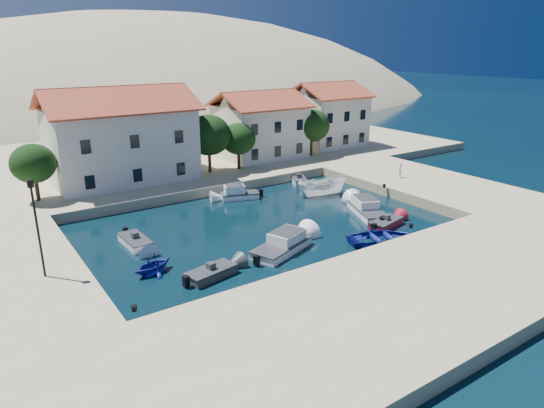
{
  "coord_description": "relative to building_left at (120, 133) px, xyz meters",
  "views": [
    {
      "loc": [
        -21.1,
        -22.53,
        14.75
      ],
      "look_at": [
        0.6,
        9.44,
        2.0
      ],
      "focal_mm": 32.0,
      "sensor_mm": 36.0,
      "label": 1
    }
  ],
  "objects": [
    {
      "name": "motorboat_white_ne",
      "position": [
        16.74,
        -9.0,
        -5.64
      ],
      "size": [
        2.62,
        3.38,
        1.25
      ],
      "rotation": [
        0.0,
        0.0,
        1.13
      ],
      "color": "white",
      "rests_on": "ground"
    },
    {
      "name": "motorboat_white_west",
      "position": [
        -4.43,
        -16.01,
        -5.64
      ],
      "size": [
        1.7,
        3.64,
        1.25
      ],
      "rotation": [
        0.0,
        0.0,
        -1.54
      ],
      "color": "white",
      "rests_on": "ground"
    },
    {
      "name": "ground",
      "position": [
        6.0,
        -28.0,
        -5.94
      ],
      "size": [
        400.0,
        400.0,
        0.0
      ],
      "primitive_type": "plane",
      "color": "black",
      "rests_on": "ground"
    },
    {
      "name": "motorboat_grey_sw",
      "position": [
        -2.1,
        -24.16,
        -5.64
      ],
      "size": [
        3.69,
        2.19,
        1.25
      ],
      "rotation": [
        0.0,
        0.0,
        0.2
      ],
      "color": "#333439",
      "rests_on": "ground"
    },
    {
      "name": "cabin_cruiser_north",
      "position": [
        8.29,
        -10.28,
        -5.46
      ],
      "size": [
        4.08,
        2.73,
        1.6
      ],
      "rotation": [
        0.0,
        0.0,
        2.81
      ],
      "color": "white",
      "rests_on": "ground"
    },
    {
      "name": "quay_east",
      "position": [
        26.5,
        -18.0,
        -5.44
      ],
      "size": [
        11.0,
        20.0,
        1.0
      ],
      "primitive_type": "cube",
      "color": "tan",
      "rests_on": "ground"
    },
    {
      "name": "quay_north",
      "position": [
        8.0,
        10.0,
        -5.44
      ],
      "size": [
        80.0,
        36.0,
        1.0
      ],
      "primitive_type": "cube",
      "color": "tan",
      "rests_on": "ground"
    },
    {
      "name": "lamppost",
      "position": [
        -11.5,
        -20.0,
        -1.18
      ],
      "size": [
        0.35,
        0.25,
        6.22
      ],
      "color": "black",
      "rests_on": "quay_west"
    },
    {
      "name": "quay_south",
      "position": [
        6.0,
        -34.0,
        -5.44
      ],
      "size": [
        52.0,
        12.0,
        1.0
      ],
      "primitive_type": "cube",
      "color": "tan",
      "rests_on": "ground"
    },
    {
      "name": "cabin_cruiser_south",
      "position": [
        4.19,
        -23.34,
        -5.46
      ],
      "size": [
        5.69,
        3.94,
        1.6
      ],
      "rotation": [
        0.0,
        0.0,
        0.36
      ],
      "color": "white",
      "rests_on": "ground"
    },
    {
      "name": "pedestrian",
      "position": [
        24.93,
        -16.22,
        -4.13
      ],
      "size": [
        0.68,
        0.56,
        1.61
      ],
      "primitive_type": "imported",
      "rotation": [
        0.0,
        0.0,
        3.5
      ],
      "color": "silver",
      "rests_on": "quay_east"
    },
    {
      "name": "building_left",
      "position": [
        0.0,
        0.0,
        0.0
      ],
      "size": [
        14.7,
        9.45,
        9.7
      ],
      "color": "beige",
      "rests_on": "quay_north"
    },
    {
      "name": "building_mid",
      "position": [
        18.0,
        1.0,
        -0.71
      ],
      "size": [
        10.5,
        8.4,
        8.3
      ],
      "color": "beige",
      "rests_on": "quay_north"
    },
    {
      "name": "rowboat_south",
      "position": [
        11.64,
        -26.27,
        -5.94
      ],
      "size": [
        6.21,
        5.25,
        1.1
      ],
      "primitive_type": "imported",
      "rotation": [
        0.0,
        0.0,
        1.25
      ],
      "color": "navy",
      "rests_on": "ground"
    },
    {
      "name": "motorboat_red_se",
      "position": [
        14.59,
        -24.07,
        -5.64
      ],
      "size": [
        3.63,
        2.25,
        1.25
      ],
      "rotation": [
        0.0,
        0.0,
        0.23
      ],
      "color": "maroon",
      "rests_on": "ground"
    },
    {
      "name": "hills",
      "position": [
        26.64,
        95.62,
        -29.34
      ],
      "size": [
        254.0,
        176.0,
        99.0
      ],
      "color": "tan",
      "rests_on": "ground"
    },
    {
      "name": "quay_west",
      "position": [
        -13.0,
        -18.0,
        -5.44
      ],
      "size": [
        8.0,
        20.0,
        1.0
      ],
      "primitive_type": "cube",
      "color": "tan",
      "rests_on": "ground"
    },
    {
      "name": "bollards",
      "position": [
        8.8,
        -24.13,
        -4.79
      ],
      "size": [
        29.36,
        9.56,
        0.3
      ],
      "color": "black",
      "rests_on": "ground"
    },
    {
      "name": "cabin_cruiser_east",
      "position": [
        15.47,
        -21.0,
        -5.46
      ],
      "size": [
        4.01,
        5.69,
        1.6
      ],
      "rotation": [
        0.0,
        0.0,
        1.17
      ],
      "color": "white",
      "rests_on": "ground"
    },
    {
      "name": "building_right",
      "position": [
        30.0,
        2.0,
        -0.46
      ],
      "size": [
        9.45,
        8.4,
        8.8
      ],
      "color": "beige",
      "rests_on": "quay_north"
    },
    {
      "name": "boat_east",
      "position": [
        15.83,
        -14.11,
        -5.94
      ],
      "size": [
        5.69,
        3.46,
        2.06
      ],
      "primitive_type": "imported",
      "rotation": [
        0.0,
        0.0,
        1.28
      ],
      "color": "white",
      "rests_on": "ground"
    },
    {
      "name": "rowboat_west",
      "position": [
        -5.07,
        -21.34,
        -5.94
      ],
      "size": [
        3.43,
        3.16,
        1.5
      ],
      "primitive_type": "imported",
      "rotation": [
        0.0,
        0.0,
        -1.29
      ],
      "color": "navy",
      "rests_on": "ground"
    },
    {
      "name": "trees",
      "position": [
        10.51,
        -2.54,
        -1.1
      ],
      "size": [
        37.3,
        5.3,
        6.45
      ],
      "color": "#382314",
      "rests_on": "quay_north"
    }
  ]
}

